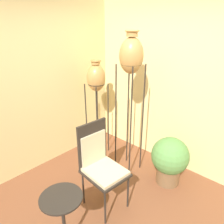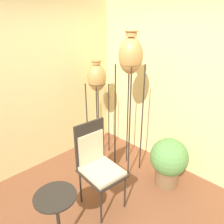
# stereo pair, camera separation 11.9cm
# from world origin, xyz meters

# --- Properties ---
(ground_plane) EXTENTS (14.00, 14.00, 0.00)m
(ground_plane) POSITION_xyz_m (0.00, 0.00, 0.00)
(ground_plane) COLOR brown
(wall_back) EXTENTS (7.26, 0.06, 2.70)m
(wall_back) POSITION_xyz_m (0.00, 1.66, 1.35)
(wall_back) COLOR beige
(wall_back) RESTS_ON ground_plane
(wall_right) EXTENTS (0.06, 7.26, 2.70)m
(wall_right) POSITION_xyz_m (1.66, 0.00, 1.35)
(wall_right) COLOR beige
(wall_right) RESTS_ON ground_plane
(vase_stand_tall) EXTENTS (0.33, 0.33, 2.14)m
(vase_stand_tall) POSITION_xyz_m (0.99, 0.50, 1.78)
(vase_stand_tall) COLOR #28231E
(vase_stand_tall) RESTS_ON ground_plane
(vase_stand_medium) EXTENTS (0.30, 0.30, 1.68)m
(vase_stand_medium) POSITION_xyz_m (1.01, 1.23, 1.36)
(vase_stand_medium) COLOR #28231E
(vase_stand_medium) RESTS_ON ground_plane
(chair) EXTENTS (0.49, 0.55, 1.12)m
(chair) POSITION_xyz_m (0.19, 0.32, 0.63)
(chair) COLOR #28231E
(chair) RESTS_ON ground_plane
(side_table) EXTENTS (0.41, 0.41, 0.71)m
(side_table) POSITION_xyz_m (-0.53, 0.10, 0.51)
(side_table) COLOR #28231E
(side_table) RESTS_ON ground_plane
(potted_plant) EXTENTS (0.54, 0.54, 0.73)m
(potted_plant) POSITION_xyz_m (1.14, -0.15, 0.40)
(potted_plant) COLOR brown
(potted_plant) RESTS_ON ground_plane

